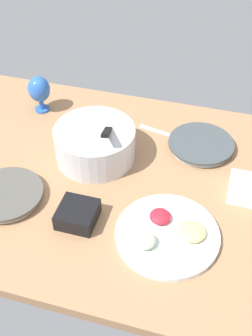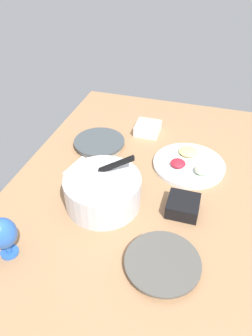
% 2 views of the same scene
% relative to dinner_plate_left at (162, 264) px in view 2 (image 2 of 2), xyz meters
% --- Properties ---
extents(ground_plane, '(1.60, 1.04, 0.04)m').
position_rel_dinner_plate_left_xyz_m(ground_plane, '(0.38, 0.20, -0.04)').
color(ground_plane, '#99704C').
extents(dinner_plate_left, '(0.25, 0.25, 0.03)m').
position_rel_dinner_plate_left_xyz_m(dinner_plate_left, '(0.00, 0.00, 0.00)').
color(dinner_plate_left, silver).
rests_on(dinner_plate_left, ground_plane).
extents(dinner_plate_right, '(0.25, 0.25, 0.03)m').
position_rel_dinner_plate_left_xyz_m(dinner_plate_right, '(0.60, 0.44, 0.00)').
color(dinner_plate_right, silver).
rests_on(dinner_plate_right, ground_plane).
extents(mixing_bowl, '(0.30, 0.30, 0.20)m').
position_rel_dinner_plate_left_xyz_m(mixing_bowl, '(0.22, 0.28, 0.05)').
color(mixing_bowl, silver).
rests_on(mixing_bowl, ground_plane).
extents(fruit_platter, '(0.33, 0.33, 0.05)m').
position_rel_dinner_plate_left_xyz_m(fruit_platter, '(0.56, -0.01, -0.00)').
color(fruit_platter, silver).
rests_on(fruit_platter, ground_plane).
extents(hurricane_glass_blue, '(0.09, 0.09, 0.16)m').
position_rel_dinner_plate_left_xyz_m(hurricane_glass_blue, '(-0.10, 0.51, 0.09)').
color(hurricane_glass_blue, '#2A5CB6').
rests_on(hurricane_glass_blue, ground_plane).
extents(square_bowl_black, '(0.12, 0.12, 0.06)m').
position_rel_dinner_plate_left_xyz_m(square_bowl_black, '(0.27, -0.02, 0.02)').
color(square_bowl_black, black).
rests_on(square_bowl_black, ground_plane).
extents(square_bowl_white, '(0.12, 0.12, 0.05)m').
position_rel_dinner_plate_left_xyz_m(square_bowl_white, '(0.78, 0.24, 0.01)').
color(square_bowl_white, white).
rests_on(square_bowl_white, ground_plane).
extents(fork_by_right_plate, '(0.18, 0.06, 0.01)m').
position_rel_dinner_plate_left_xyz_m(fork_by_right_plate, '(0.42, 0.49, -0.01)').
color(fork_by_right_plate, silver).
rests_on(fork_by_right_plate, ground_plane).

